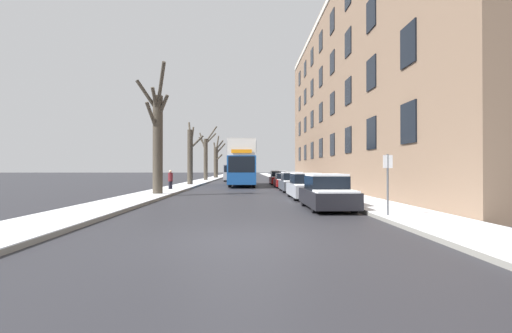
# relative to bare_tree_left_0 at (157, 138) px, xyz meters

# --- Properties ---
(ground_plane) EXTENTS (320.00, 320.00, 0.00)m
(ground_plane) POSITION_rel_bare_tree_left_0_xyz_m (5.55, -13.54, -3.69)
(ground_plane) COLOR #28282D
(sidewalk_left) EXTENTS (2.58, 130.00, 0.16)m
(sidewalk_left) POSITION_rel_bare_tree_left_0_xyz_m (-0.38, 39.46, -3.61)
(sidewalk_left) COLOR gray
(sidewalk_left) RESTS_ON ground
(sidewalk_right) EXTENTS (2.58, 130.00, 0.16)m
(sidewalk_right) POSITION_rel_bare_tree_left_0_xyz_m (11.48, 39.46, -3.61)
(sidewalk_right) COLOR gray
(sidewalk_right) RESTS_ON ground
(terrace_facade_right) EXTENTS (9.10, 40.36, 16.95)m
(terrace_facade_right) POSITION_rel_bare_tree_left_0_xyz_m (17.26, 8.30, 4.79)
(terrace_facade_right) COLOR #7A604C
(terrace_facade_right) RESTS_ON ground
(bare_tree_left_0) EXTENTS (2.24, 2.08, 8.15)m
(bare_tree_left_0) POSITION_rel_bare_tree_left_0_xyz_m (0.00, 0.00, 0.00)
(bare_tree_left_0) COLOR #423A30
(bare_tree_left_0) RESTS_ON ground
(bare_tree_left_1) EXTENTS (1.84, 2.36, 6.64)m
(bare_tree_left_1) POSITION_rel_bare_tree_left_0_xyz_m (-0.11, 13.19, -0.55)
(bare_tree_left_1) COLOR #423A30
(bare_tree_left_1) RESTS_ON ground
(bare_tree_left_2) EXTENTS (2.79, 1.91, 7.90)m
(bare_tree_left_2) POSITION_rel_bare_tree_left_0_xyz_m (-0.22, 27.05, -0.17)
(bare_tree_left_2) COLOR #423A30
(bare_tree_left_2) RESTS_ON ground
(bare_tree_left_3) EXTENTS (2.32, 3.47, 7.91)m
(bare_tree_left_3) POSITION_rel_bare_tree_left_0_xyz_m (0.07, 40.34, -0.22)
(bare_tree_left_3) COLOR #423A30
(bare_tree_left_3) RESTS_ON ground
(double_decker_bus) EXTENTS (2.60, 10.56, 4.46)m
(double_decker_bus) POSITION_rel_bare_tree_left_0_xyz_m (5.22, 13.16, -1.17)
(double_decker_bus) COLOR #194C99
(double_decker_bus) RESTS_ON ground
(parked_car_0) EXTENTS (1.78, 4.13, 1.51)m
(parked_car_0) POSITION_rel_bare_tree_left_0_xyz_m (9.14, -7.34, -3.00)
(parked_car_0) COLOR black
(parked_car_0) RESTS_ON ground
(parked_car_1) EXTENTS (1.80, 4.45, 1.49)m
(parked_car_1) POSITION_rel_bare_tree_left_0_xyz_m (9.14, -2.06, -3.00)
(parked_car_1) COLOR #9EA3AD
(parked_car_1) RESTS_ON ground
(parked_car_2) EXTENTS (1.70, 4.37, 1.50)m
(parked_car_2) POSITION_rel_bare_tree_left_0_xyz_m (9.14, 4.07, -3.00)
(parked_car_2) COLOR #474C56
(parked_car_2) RESTS_ON ground
(parked_car_3) EXTENTS (1.72, 4.21, 1.36)m
(parked_car_3) POSITION_rel_bare_tree_left_0_xyz_m (9.14, 9.69, -3.06)
(parked_car_3) COLOR maroon
(parked_car_3) RESTS_ON ground
(parked_car_4) EXTENTS (1.79, 4.01, 1.53)m
(parked_car_4) POSITION_rel_bare_tree_left_0_xyz_m (9.14, 15.88, -2.99)
(parked_car_4) COLOR maroon
(parked_car_4) RESTS_ON ground
(oncoming_van) EXTENTS (1.92, 5.48, 2.32)m
(oncoming_van) POSITION_rel_bare_tree_left_0_xyz_m (3.44, 26.51, -2.43)
(oncoming_van) COLOR #9EA3AD
(oncoming_van) RESTS_ON ground
(pedestrian_left_sidewalk) EXTENTS (0.36, 0.36, 1.65)m
(pedestrian_left_sidewalk) POSITION_rel_bare_tree_left_0_xyz_m (-0.27, 4.92, -2.78)
(pedestrian_left_sidewalk) COLOR black
(pedestrian_left_sidewalk) RESTS_ON ground
(street_sign_post) EXTENTS (0.32, 0.07, 2.22)m
(street_sign_post) POSITION_rel_bare_tree_left_0_xyz_m (10.49, -10.46, -2.40)
(street_sign_post) COLOR #4C4F54
(street_sign_post) RESTS_ON ground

